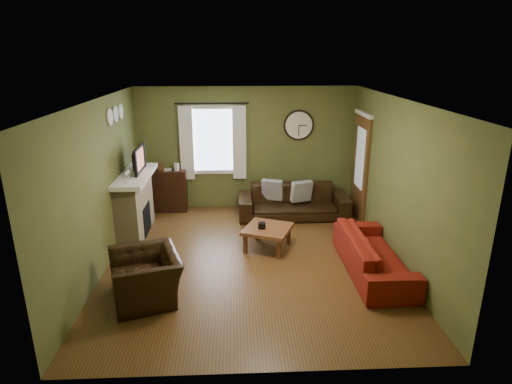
{
  "coord_description": "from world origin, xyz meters",
  "views": [
    {
      "loc": [
        -0.22,
        -6.33,
        3.27
      ],
      "look_at": [
        0.1,
        0.4,
        1.05
      ],
      "focal_mm": 30.0,
      "sensor_mm": 36.0,
      "label": 1
    }
  ],
  "objects_px": {
    "bookshelf": "(169,191)",
    "coffee_table": "(268,238)",
    "armchair": "(146,277)",
    "sofa_brown": "(293,201)",
    "sofa_red": "(373,254)"
  },
  "relations": [
    {
      "from": "armchair",
      "to": "sofa_brown",
      "type": "bearing_deg",
      "value": 122.06
    },
    {
      "from": "armchair",
      "to": "bookshelf",
      "type": "bearing_deg",
      "value": 164.05
    },
    {
      "from": "bookshelf",
      "to": "sofa_brown",
      "type": "height_order",
      "value": "bookshelf"
    },
    {
      "from": "sofa_brown",
      "to": "armchair",
      "type": "height_order",
      "value": "armchair"
    },
    {
      "from": "sofa_red",
      "to": "coffee_table",
      "type": "relative_size",
      "value": 2.76
    },
    {
      "from": "bookshelf",
      "to": "coffee_table",
      "type": "height_order",
      "value": "bookshelf"
    },
    {
      "from": "armchair",
      "to": "coffee_table",
      "type": "distance_m",
      "value": 2.32
    },
    {
      "from": "sofa_brown",
      "to": "armchair",
      "type": "relative_size",
      "value": 2.21
    },
    {
      "from": "sofa_red",
      "to": "bookshelf",
      "type": "bearing_deg",
      "value": 51.08
    },
    {
      "from": "sofa_brown",
      "to": "armchair",
      "type": "bearing_deg",
      "value": -129.02
    },
    {
      "from": "sofa_brown",
      "to": "armchair",
      "type": "xyz_separation_m",
      "value": [
        -2.42,
        -2.99,
        0.0
      ]
    },
    {
      "from": "bookshelf",
      "to": "coffee_table",
      "type": "xyz_separation_m",
      "value": [
        1.96,
        -1.98,
        -0.25
      ]
    },
    {
      "from": "armchair",
      "to": "sofa_red",
      "type": "bearing_deg",
      "value": 81.19
    },
    {
      "from": "bookshelf",
      "to": "coffee_table",
      "type": "distance_m",
      "value": 2.8
    },
    {
      "from": "bookshelf",
      "to": "sofa_brown",
      "type": "distance_m",
      "value": 2.65
    }
  ]
}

